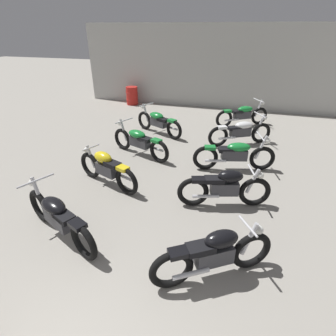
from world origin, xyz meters
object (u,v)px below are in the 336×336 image
Objects in this scene: motorcycle_right_row_3 at (235,154)px; motorcycle_left_row_1 at (58,217)px; motorcycle_left_row_3 at (139,141)px; oil_drum at (132,96)px; motorcycle_left_row_2 at (107,168)px; motorcycle_right_row_5 at (243,114)px; motorcycle_right_row_4 at (241,131)px; motorcycle_left_row_4 at (158,122)px; motorcycle_right_row_2 at (225,187)px; motorcycle_right_row_1 at (214,254)px.

motorcycle_left_row_1 is at bearing -127.80° from motorcycle_right_row_3.
oil_drum is (-2.63, 5.48, -0.03)m from motorcycle_left_row_3.
motorcycle_right_row_5 is (2.84, 5.47, -0.01)m from motorcycle_left_row_2.
oil_drum is at bearing 133.85° from motorcycle_right_row_3.
motorcycle_left_row_1 is at bearing -90.49° from motorcycle_left_row_3.
motorcycle_left_row_3 reaches higher than motorcycle_left_row_2.
motorcycle_right_row_4 is 1.02× the size of motorcycle_right_row_5.
motorcycle_left_row_3 reaches higher than oil_drum.
motorcycle_right_row_5 is (2.80, 1.77, 0.00)m from motorcycle_left_row_4.
motorcycle_right_row_3 is (2.84, 1.69, -0.01)m from motorcycle_left_row_2.
motorcycle_right_row_4 is 1.94m from motorcycle_right_row_5.
motorcycle_left_row_2 is 0.91× the size of motorcycle_left_row_3.
motorcycle_right_row_5 is at bearing 91.20° from motorcycle_right_row_4.
motorcycle_left_row_4 is 3.45m from motorcycle_right_row_3.
motorcycle_right_row_5 is (0.07, 5.52, -0.01)m from motorcycle_right_row_2.
motorcycle_left_row_3 is 1.90m from motorcycle_left_row_4.
motorcycle_left_row_3 is 1.06× the size of motorcycle_right_row_4.
motorcycle_right_row_3 is at bearing -35.70° from motorcycle_left_row_4.
motorcycle_left_row_1 is 0.99× the size of motorcycle_left_row_3.
motorcycle_right_row_1 is 3.66m from motorcycle_right_row_3.
motorcycle_right_row_3 is (2.80, -2.01, 0.00)m from motorcycle_left_row_4.
motorcycle_right_row_1 is at bearing -90.16° from motorcycle_right_row_5.
motorcycle_right_row_5 reaches higher than motorcycle_right_row_2.
oil_drum is (-5.37, 5.59, -0.03)m from motorcycle_right_row_3.
motorcycle_left_row_4 is at bearing -54.29° from oil_drum.
motorcycle_right_row_1 is at bearing -90.23° from motorcycle_right_row_3.
motorcycle_right_row_1 is 0.88× the size of motorcycle_right_row_4.
motorcycle_left_row_4 is 1.02× the size of motorcycle_right_row_4.
motorcycle_right_row_4 is at bearing 89.36° from motorcycle_right_row_1.
motorcycle_right_row_1 is at bearing -90.64° from motorcycle_right_row_4.
motorcycle_left_row_1 is 5.59m from motorcycle_left_row_4.
motorcycle_right_row_1 is at bearing -34.92° from motorcycle_left_row_2.
motorcycle_left_row_4 and motorcycle_right_row_3 have the same top height.
oil_drum is (-2.53, 7.29, -0.03)m from motorcycle_left_row_2.
motorcycle_left_row_4 is at bearing 176.49° from motorcycle_right_row_4.
motorcycle_right_row_4 is at bearing 31.66° from motorcycle_left_row_3.
motorcycle_left_row_4 is at bearing 126.04° from motorcycle_right_row_2.
motorcycle_left_row_1 is 7.86m from motorcycle_right_row_5.
motorcycle_left_row_1 and motorcycle_left_row_4 have the same top height.
motorcycle_right_row_5 is (2.75, 3.66, 0.00)m from motorcycle_left_row_3.
motorcycle_left_row_3 is 1.08× the size of motorcycle_right_row_5.
motorcycle_left_row_2 is 0.97× the size of motorcycle_right_row_4.
motorcycle_right_row_3 is (0.07, 1.74, -0.01)m from motorcycle_right_row_2.
motorcycle_left_row_2 is at bearing -129.27° from motorcycle_right_row_4.
motorcycle_right_row_3 is 3.78m from motorcycle_right_row_5.
motorcycle_right_row_1 reaches higher than oil_drum.
motorcycle_right_row_5 is at bearing 89.84° from motorcycle_right_row_1.
motorcycle_left_row_4 is (-0.05, 1.89, 0.00)m from motorcycle_left_row_3.
oil_drum is at bearing 115.65° from motorcycle_left_row_3.
oil_drum is at bearing 125.71° from motorcycle_left_row_4.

